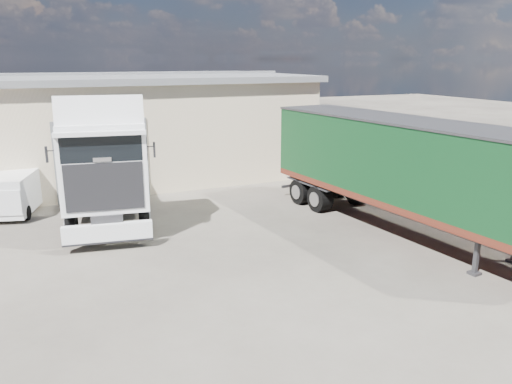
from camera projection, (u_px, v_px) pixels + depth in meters
name	position (u px, v px, depth m)	size (l,w,h in m)	color
ground	(225.00, 278.00, 14.41)	(120.00, 120.00, 0.00)	#2A2722
warehouse	(5.00, 129.00, 25.50)	(30.60, 12.60, 5.42)	beige
brick_boundary_wall	(406.00, 164.00, 23.89)	(0.35, 26.00, 2.50)	brown
tractor_unit	(106.00, 173.00, 18.21)	(3.94, 7.82, 5.01)	black
box_trailer	(402.00, 164.00, 17.82)	(3.90, 12.55, 4.10)	#2D2D30
panel_van	(15.00, 191.00, 20.50)	(2.78, 4.44, 1.69)	black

